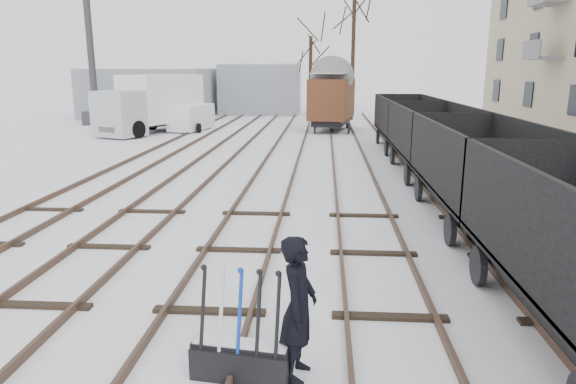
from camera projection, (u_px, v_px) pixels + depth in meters
name	position (u px, v px, depth m)	size (l,w,h in m)	color
ground	(210.00, 313.00, 8.61)	(120.00, 120.00, 0.00)	white
tracks	(280.00, 163.00, 21.86)	(13.90, 52.00, 0.16)	black
shed_left	(151.00, 92.00, 43.95)	(10.00, 8.00, 4.10)	#8C949E
shed_right	(261.00, 89.00, 47.17)	(7.00, 6.00, 4.50)	#8C949E
ground_frame	(241.00, 358.00, 6.74)	(1.35, 0.60, 1.49)	black
worker	(299.00, 308.00, 6.63)	(0.71, 0.47, 1.95)	black
freight_wagon_b	(479.00, 184.00, 13.62)	(2.59, 6.48, 2.65)	black
freight_wagon_c	(431.00, 148.00, 19.83)	(2.59, 6.48, 2.65)	black
freight_wagon_d	(406.00, 129.00, 26.04)	(2.59, 6.48, 2.65)	black
box_van_wagon	(332.00, 97.00, 33.64)	(3.44, 5.30, 3.75)	black
lorry	(153.00, 103.00, 32.72)	(4.62, 8.39, 3.65)	black
panel_van	(191.00, 117.00, 34.06)	(2.42, 4.11, 1.70)	white
crane	(95.00, 88.00, 38.03)	(2.67, 6.01, 10.12)	#323136
tree_far_left	(310.00, 77.00, 43.55)	(0.30, 0.30, 6.67)	black
tree_far_right	(353.00, 61.00, 40.51)	(0.30, 0.30, 9.22)	black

